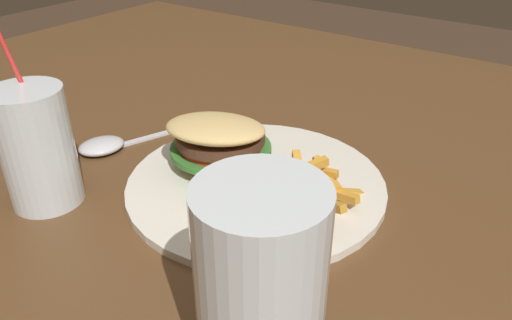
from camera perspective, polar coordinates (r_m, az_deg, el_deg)
name	(u,v)px	position (r m, az deg, el deg)	size (l,w,h in m)	color
dining_table	(205,250)	(0.62, -5.82, -10.20)	(1.59, 1.42, 0.75)	brown
meal_plate_near	(241,165)	(0.60, -1.70, -0.56)	(0.31, 0.31, 0.08)	silver
beer_glass	(261,293)	(0.35, 0.53, -14.97)	(0.09, 0.09, 0.16)	silver
juice_glass	(38,152)	(0.60, -23.64, 0.86)	(0.08, 0.08, 0.21)	silver
spoon	(107,145)	(0.71, -16.70, 1.67)	(0.10, 0.19, 0.02)	silver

